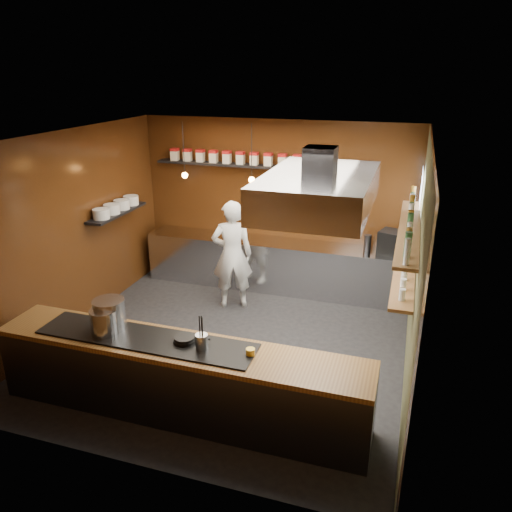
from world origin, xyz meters
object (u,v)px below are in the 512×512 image
at_px(stockpot_small, 104,322).
at_px(chef, 232,255).
at_px(extractor_hood, 319,190).
at_px(stockpot_large, 109,314).
at_px(espresso_machine, 392,242).

bearing_deg(stockpot_small, chef, 80.37).
height_order(extractor_hood, stockpot_large, extractor_hood).
xyz_separation_m(extractor_hood, chef, (-1.70, 1.67, -1.58)).
distance_m(stockpot_large, stockpot_small, 0.13).
relative_size(stockpot_large, stockpot_small, 1.19).
bearing_deg(chef, extractor_hood, 113.27).
distance_m(extractor_hood, chef, 2.86).
height_order(stockpot_large, stockpot_small, stockpot_large).
distance_m(stockpot_small, espresso_machine, 4.86).
xyz_separation_m(stockpot_small, espresso_machine, (3.00, 3.82, 0.01)).
height_order(stockpot_small, chef, chef).
bearing_deg(espresso_machine, extractor_hood, -90.55).
bearing_deg(extractor_hood, espresso_machine, 72.76).
xyz_separation_m(extractor_hood, stockpot_large, (-2.20, -1.12, -1.38)).
bearing_deg(stockpot_large, extractor_hood, 27.02).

